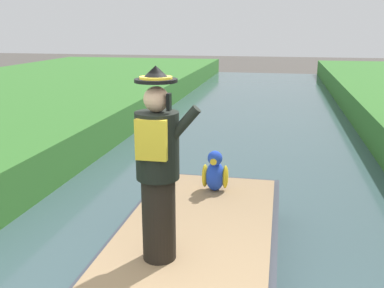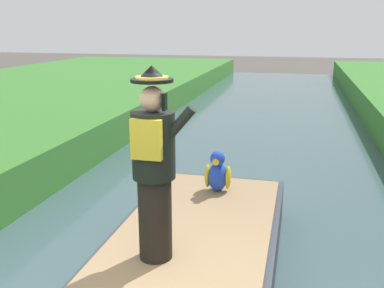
% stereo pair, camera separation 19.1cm
% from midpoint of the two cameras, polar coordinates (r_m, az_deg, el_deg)
% --- Properties ---
extents(boat, '(1.81, 4.20, 0.61)m').
position_cam_midpoint_polar(boat, '(4.96, 1.02, -15.01)').
color(boat, '#333842').
rests_on(boat, canal_water).
extents(person_pirate, '(0.61, 0.42, 1.85)m').
position_cam_midpoint_polar(person_pirate, '(4.05, -3.59, -2.98)').
color(person_pirate, black).
rests_on(person_pirate, boat).
extents(parrot_plush, '(0.36, 0.35, 0.57)m').
position_cam_midpoint_polar(parrot_plush, '(5.96, 4.29, -3.86)').
color(parrot_plush, blue).
rests_on(parrot_plush, boat).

